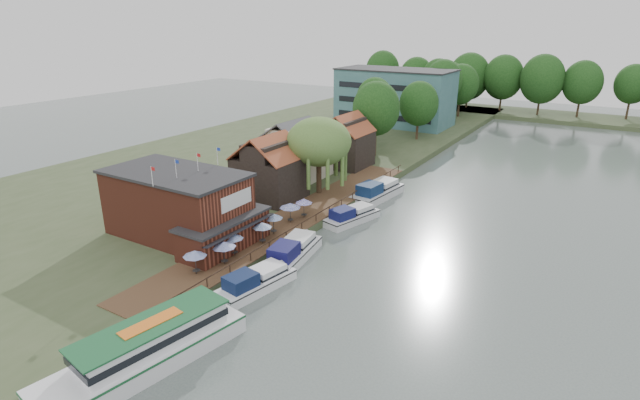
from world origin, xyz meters
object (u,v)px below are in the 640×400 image
Objects in this scene: cruiser_3 at (378,189)px; cottage_c at (346,140)px; umbrella_0 at (196,262)px; cruiser_0 at (256,279)px; cottage_b at (294,149)px; swan at (172,331)px; umbrella_2 at (234,244)px; umbrella_3 at (262,233)px; umbrella_4 at (273,224)px; umbrella_1 at (224,253)px; hotel_block at (395,97)px; pub at (191,207)px; umbrella_6 at (304,208)px; tour_boat at (144,347)px; willow at (319,156)px; cottage_a at (269,167)px; cruiser_2 at (352,214)px; umbrella_5 at (290,213)px; cruiser_1 at (293,249)px.

cottage_c is at bearing 143.62° from cruiser_3.
cruiser_0 is at bearing 21.40° from umbrella_0.
cottage_b reaches higher than swan.
umbrella_2 is 1.00× the size of umbrella_3.
umbrella_2 is at bearing -90.85° from umbrella_4.
swan is at bearing -89.81° from cruiser_0.
umbrella_1 is 4.64m from cruiser_0.
pub is at bearing -83.57° from hotel_block.
cottage_b is at bearing -174.54° from cruiser_3.
cottage_b reaches higher than umbrella_6.
tour_boat is at bearing -77.36° from hotel_block.
umbrella_6 is at bearing 109.30° from tour_boat.
pub is at bearing 171.85° from cruiser_0.
tour_boat is at bearing -81.76° from cruiser_3.
cottage_b is 4.04× the size of umbrella_4.
willow is (3.50, -14.00, 0.96)m from cottage_c.
cruiser_0 is (12.47, -18.66, -4.13)m from cottage_a.
umbrella_4 is 0.26× the size of cruiser_2.
cruiser_3 is (3.34, 19.37, -0.96)m from umbrella_4.
umbrella_5 and umbrella_6 have the same top height.
umbrella_4 is 3.67m from umbrella_5.
umbrella_0 is at bearing -87.95° from cruiser_2.
cottage_a is (7.00, -56.00, -1.90)m from hotel_block.
umbrella_3 is at bearing -63.21° from cottage_b.
umbrella_1 is 7.15m from cruiser_1.
umbrella_4 is at bearing 87.39° from umbrella_0.
willow is at bearing 104.67° from umbrella_5.
cruiser_0 is at bearing -61.64° from cottage_b.
cottage_a is (-1.00, 15.00, 0.60)m from pub.
cruiser_3 is at bearing 102.50° from cruiser_0.
umbrella_4 reaches higher than cruiser_0.
umbrella_0 and umbrella_2 have the same top height.
willow is at bearing -77.29° from hotel_block.
umbrella_4 is at bearing -77.38° from hotel_block.
cruiser_3 is (-1.47, 28.51, 0.21)m from cruiser_0.
pub is at bearing 136.97° from umbrella_0.
umbrella_3 is 22.22m from cruiser_3.
cruiser_2 is (12.09, 0.38, -4.17)m from cottage_a.
cottage_a reaches higher than cruiser_2.
umbrella_6 is at bearing 116.83° from cruiser_0.
umbrella_3 is at bearing -77.43° from hotel_block.
pub is 2.35× the size of cottage_c.
cottage_b is 0.94× the size of cruiser_1.
cruiser_3 is (11.00, 9.85, -3.92)m from cottage_a.
umbrella_1 is at bearing -76.50° from umbrella_2.
hotel_block reaches higher than cruiser_0.
umbrella_4 is at bearing 92.59° from umbrella_1.
umbrella_1 is (8.04, -17.88, -2.96)m from cottage_a.
umbrella_6 is (0.48, 2.14, 0.00)m from umbrella_5.
umbrella_1 is at bearing -65.78° from cottage_a.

